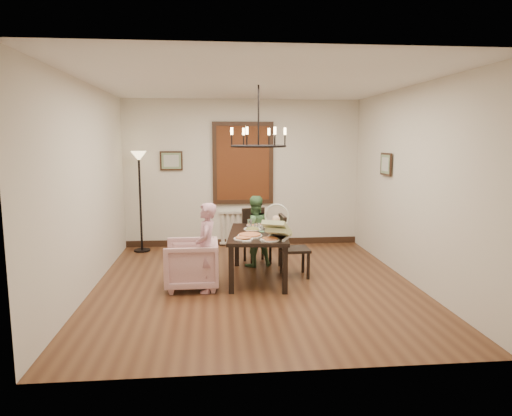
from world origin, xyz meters
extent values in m
cube|color=brown|center=(0.00, 0.00, 0.00)|extent=(4.50, 5.00, 0.01)
cube|color=white|center=(0.00, 0.00, 2.80)|extent=(4.50, 5.00, 0.01)
cube|color=beige|center=(0.00, 2.50, 1.40)|extent=(4.50, 0.01, 2.80)
cube|color=beige|center=(-2.25, 0.00, 1.40)|extent=(0.01, 5.00, 2.80)
cube|color=beige|center=(2.25, 0.00, 1.40)|extent=(0.01, 5.00, 2.80)
cube|color=black|center=(0.08, 0.27, 0.67)|extent=(0.99, 1.56, 0.05)
cube|color=black|center=(-0.35, -0.36, 0.32)|extent=(0.07, 0.07, 0.64)
cube|color=black|center=(-0.21, 0.99, 0.32)|extent=(0.07, 0.07, 0.64)
cube|color=black|center=(0.36, -0.44, 0.32)|extent=(0.07, 0.07, 0.64)
cube|color=black|center=(0.50, 0.91, 0.32)|extent=(0.07, 0.07, 0.64)
imported|color=beige|center=(-0.89, -0.06, 0.33)|extent=(0.75, 0.73, 0.67)
imported|color=#CE91A4|center=(-0.68, -0.24, 0.50)|extent=(0.27, 0.38, 1.00)
imported|color=#4B7948|center=(0.08, 0.97, 0.48)|extent=(0.55, 0.48, 0.96)
imported|color=white|center=(-0.02, 0.25, 0.73)|extent=(0.30, 0.30, 0.07)
cylinder|color=tan|center=(-0.07, -0.01, 0.71)|extent=(0.35, 0.35, 0.04)
cylinder|color=silver|center=(0.04, 0.30, 0.76)|extent=(0.06, 0.06, 0.13)
cube|color=brown|center=(0.00, 2.46, 1.60)|extent=(1.00, 0.03, 1.40)
cube|color=black|center=(-1.35, 2.47, 1.65)|extent=(0.42, 0.03, 0.36)
cube|color=black|center=(2.21, 0.90, 1.65)|extent=(0.03, 0.42, 0.36)
torus|color=black|center=(0.08, 0.27, 1.95)|extent=(0.80, 0.80, 0.04)
camera|label=1|loc=(-0.58, -6.24, 2.03)|focal=32.00mm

